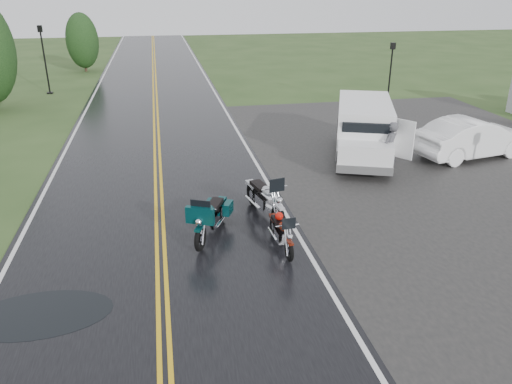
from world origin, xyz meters
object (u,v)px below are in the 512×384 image
Objects in this scene: person_at_van at (390,149)px; lamp_post_far_right at (390,76)px; motorcycle_teal at (200,229)px; sedan_white at (472,138)px; lamp_post_far_left at (45,60)px; motorcycle_red at (289,243)px; van_white at (341,143)px; motorcycle_silver at (278,207)px.

lamp_post_far_right reaches higher than person_at_van.
sedan_white is (11.46, 5.70, 0.10)m from motorcycle_teal.
lamp_post_far_left reaches higher than motorcycle_teal.
motorcycle_teal is 1.20× the size of person_at_van.
motorcycle_red is at bearing 0.70° from motorcycle_teal.
motorcycle_red is at bearing -99.62° from van_white.
motorcycle_red is 0.77× the size of motorcycle_silver.
motorcycle_silver is at bearing -2.67° from person_at_van.
motorcycle_teal is at bearing -172.85° from motorcycle_silver.
lamp_post_far_left is at bearing 148.26° from van_white.
sedan_white is at bearing 50.95° from motorcycle_teal.
motorcycle_teal is 0.94× the size of motorcycle_silver.
lamp_post_far_left is (-9.81, 23.28, 1.55)m from motorcycle_red.
motorcycle_teal is 23.65m from lamp_post_far_left.
motorcycle_red is at bearing -122.37° from lamp_post_far_right.
van_white is at bearing -59.28° from person_at_van.
lamp_post_far_left reaches higher than van_white.
van_white is at bearing -123.74° from lamp_post_far_right.
motorcycle_silver reaches higher than motorcycle_red.
sedan_white reaches higher than motorcycle_red.
person_at_van is 0.47× the size of lamp_post_far_left.
lamp_post_far_right is at bearing 76.85° from van_white.
lamp_post_far_right is (6.07, 9.09, 0.71)m from van_white.
van_white is 1.19× the size of sedan_white.
lamp_post_far_right reaches higher than motorcycle_teal.
motorcycle_silver is 6.21m from person_at_van.
motorcycle_teal is 18.43m from lamp_post_far_right.
sedan_white is at bearing 157.89° from person_at_van.
sedan_white is 8.53m from lamp_post_far_right.
motorcycle_silver is 5.45m from van_white.
van_white reaches higher than motorcycle_silver.
motorcycle_silver is at bearing 44.10° from motorcycle_teal.
sedan_white is at bearing 26.75° from van_white.
van_white reaches higher than motorcycle_red.
motorcycle_silver is 0.59× the size of lamp_post_far_left.
sedan_white is (5.80, 0.63, -0.33)m from van_white.
van_white is 10.96m from lamp_post_far_right.
sedan_white is at bearing 33.00° from motorcycle_red.
sedan_white is 1.31× the size of lamp_post_far_right.
sedan_white is at bearing -91.86° from lamp_post_far_right.
lamp_post_far_left is (-7.66, 22.33, 1.42)m from motorcycle_teal.
motorcycle_teal is 8.56m from person_at_van.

